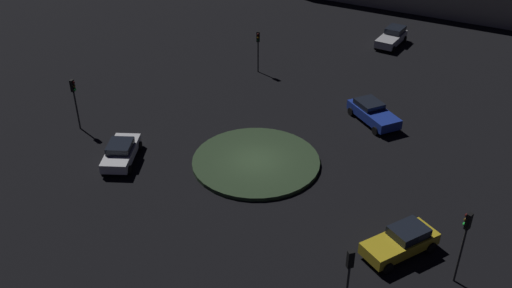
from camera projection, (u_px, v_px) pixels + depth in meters
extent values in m
plane|color=black|center=(256.00, 163.00, 38.30)|extent=(115.95, 115.95, 0.00)
cylinder|color=#2D4228|center=(256.00, 161.00, 38.23)|extent=(8.64, 8.64, 0.27)
cube|color=silver|center=(391.00, 39.00, 55.93)|extent=(2.13, 4.57, 0.72)
cube|color=black|center=(395.00, 30.00, 56.32)|extent=(1.72, 2.15, 0.54)
cylinder|color=black|center=(393.00, 49.00, 54.57)|extent=(0.27, 0.65, 0.64)
cylinder|color=black|center=(376.00, 46.00, 55.37)|extent=(0.27, 0.65, 0.64)
cylinder|color=black|center=(405.00, 39.00, 56.87)|extent=(0.27, 0.65, 0.64)
cylinder|color=black|center=(388.00, 36.00, 57.68)|extent=(0.27, 0.65, 0.64)
cube|color=gold|center=(400.00, 243.00, 30.46)|extent=(3.74, 4.55, 0.68)
cube|color=black|center=(409.00, 232.00, 30.39)|extent=(2.31, 2.44, 0.50)
cylinder|color=black|center=(388.00, 268.00, 29.34)|extent=(0.53, 0.67, 0.65)
cylinder|color=black|center=(366.00, 249.00, 30.61)|extent=(0.53, 0.67, 0.65)
cylinder|color=black|center=(431.00, 248.00, 30.68)|extent=(0.53, 0.67, 0.65)
cylinder|color=black|center=(409.00, 230.00, 31.94)|extent=(0.53, 0.67, 0.65)
cube|color=white|center=(121.00, 153.00, 38.23)|extent=(3.34, 4.55, 0.64)
cube|color=black|center=(120.00, 146.00, 37.91)|extent=(2.17, 2.31, 0.48)
cylinder|color=black|center=(115.00, 145.00, 39.72)|extent=(0.45, 0.64, 0.61)
cylinder|color=black|center=(140.00, 146.00, 39.64)|extent=(0.45, 0.64, 0.61)
cylinder|color=black|center=(103.00, 169.00, 37.15)|extent=(0.45, 0.64, 0.61)
cylinder|color=black|center=(129.00, 170.00, 37.07)|extent=(0.45, 0.64, 0.61)
cube|color=#1E38A5|center=(374.00, 114.00, 42.76)|extent=(4.74, 4.26, 0.73)
cube|color=black|center=(369.00, 104.00, 42.99)|extent=(2.56, 2.51, 0.41)
cylinder|color=black|center=(396.00, 126.00, 42.03)|extent=(0.63, 0.56, 0.62)
cylinder|color=black|center=(375.00, 131.00, 41.36)|extent=(0.63, 0.56, 0.62)
cylinder|color=black|center=(371.00, 107.00, 44.55)|extent=(0.63, 0.56, 0.62)
cylinder|color=black|center=(351.00, 112.00, 43.88)|extent=(0.63, 0.56, 0.62)
cylinder|color=#2D2D2D|center=(258.00, 57.00, 50.19)|extent=(0.12, 0.12, 2.87)
cube|color=black|center=(258.00, 37.00, 49.20)|extent=(0.37, 0.33, 0.90)
sphere|color=#3F0C0C|center=(258.00, 34.00, 48.93)|extent=(0.20, 0.20, 0.20)
sphere|color=yellow|center=(258.00, 37.00, 49.07)|extent=(0.20, 0.20, 0.20)
sphere|color=#0F3819|center=(258.00, 40.00, 49.21)|extent=(0.20, 0.20, 0.20)
cube|color=black|center=(350.00, 259.00, 24.90)|extent=(0.37, 0.37, 0.90)
sphere|color=red|center=(350.00, 252.00, 24.87)|extent=(0.20, 0.20, 0.20)
sphere|color=#4C380F|center=(349.00, 257.00, 25.01)|extent=(0.20, 0.20, 0.20)
sphere|color=#0F3819|center=(348.00, 262.00, 25.16)|extent=(0.20, 0.20, 0.20)
cylinder|color=#2D2D2D|center=(460.00, 255.00, 28.13)|extent=(0.12, 0.12, 3.47)
cube|color=black|center=(469.00, 221.00, 26.98)|extent=(0.31, 0.36, 0.90)
sphere|color=#3F0C0C|center=(467.00, 215.00, 26.93)|extent=(0.20, 0.20, 0.20)
sphere|color=#4C380F|center=(466.00, 220.00, 27.07)|extent=(0.20, 0.20, 0.20)
sphere|color=#1EE53F|center=(465.00, 224.00, 27.21)|extent=(0.20, 0.20, 0.20)
cylinder|color=#2D2D2D|center=(77.00, 110.00, 41.45)|extent=(0.12, 0.12, 3.09)
cube|color=black|center=(72.00, 86.00, 40.40)|extent=(0.26, 0.33, 0.90)
sphere|color=#3F0C0C|center=(73.00, 83.00, 40.22)|extent=(0.20, 0.20, 0.20)
sphere|color=#4C380F|center=(74.00, 86.00, 40.36)|extent=(0.20, 0.20, 0.20)
sphere|color=#1EE53F|center=(75.00, 89.00, 40.50)|extent=(0.20, 0.20, 0.20)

